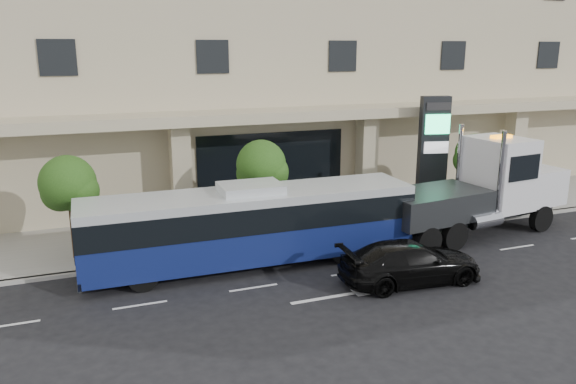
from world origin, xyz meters
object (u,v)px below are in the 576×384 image
city_bus (251,224)px  black_sedan (411,262)px  tow_truck (481,190)px  signage_pylon (433,153)px

city_bus → black_sedan: bearing=-36.5°
tow_truck → city_bus: bearing=173.2°
tow_truck → black_sedan: size_ratio=2.06×
signage_pylon → tow_truck: bearing=-74.7°
black_sedan → signage_pylon: 9.88m
city_bus → signage_pylon: 11.64m
tow_truck → black_sedan: 7.34m
city_bus → black_sedan: 6.29m
tow_truck → black_sedan: (-6.15, -3.80, -1.27)m
city_bus → tow_truck: size_ratio=1.19×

